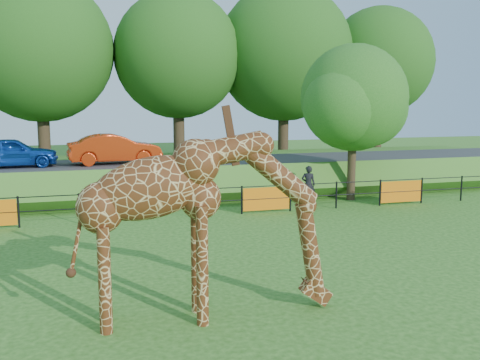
{
  "coord_description": "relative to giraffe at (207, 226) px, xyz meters",
  "views": [
    {
      "loc": [
        -3.72,
        -11.39,
        4.31
      ],
      "look_at": [
        0.66,
        3.65,
        2.0
      ],
      "focal_mm": 40.0,
      "sensor_mm": 36.0,
      "label": 1
    }
  ],
  "objects": [
    {
      "name": "car_blue",
      "position": [
        -5.39,
        15.31,
        0.21
      ],
      "size": [
        4.04,
        1.9,
        1.34
      ],
      "primitive_type": "imported",
      "rotation": [
        0.0,
        0.0,
        1.66
      ],
      "color": "#1544AD",
      "rests_on": "road"
    },
    {
      "name": "bg_tree_line",
      "position": [
        3.36,
        23.36,
        5.32
      ],
      "size": [
        37.3,
        8.8,
        11.82
      ],
      "color": "#302115",
      "rests_on": "ground"
    },
    {
      "name": "tree_east",
      "position": [
        9.07,
        10.99,
        2.4
      ],
      "size": [
        5.4,
        4.71,
        6.76
      ],
      "color": "#302115",
      "rests_on": "ground"
    },
    {
      "name": "embankment",
      "position": [
        1.47,
        16.86,
        -1.23
      ],
      "size": [
        40.0,
        9.0,
        1.3
      ],
      "primitive_type": "cube",
      "color": "#285816",
      "rests_on": "ground"
    },
    {
      "name": "car_red",
      "position": [
        -0.91,
        15.45,
        0.24
      ],
      "size": [
        4.36,
        1.92,
        1.39
      ],
      "primitive_type": "imported",
      "rotation": [
        0.0,
        0.0,
        1.68
      ],
      "color": "red",
      "rests_on": "road"
    },
    {
      "name": "giraffe",
      "position": [
        0.0,
        0.0,
        0.0
      ],
      "size": [
        5.3,
        1.21,
        3.75
      ],
      "primitive_type": null,
      "rotation": [
        0.0,
        0.0,
        -0.05
      ],
      "color": "#522811",
      "rests_on": "ground"
    },
    {
      "name": "ground",
      "position": [
        1.47,
        1.36,
        -1.88
      ],
      "size": [
        90.0,
        90.0,
        0.0
      ],
      "primitive_type": "plane",
      "color": "#285816",
      "rests_on": "ground"
    },
    {
      "name": "visitor",
      "position": [
        6.84,
        10.76,
        -1.07
      ],
      "size": [
        0.69,
        0.58,
        1.6
      ],
      "primitive_type": "imported",
      "rotation": [
        0.0,
        0.0,
        2.74
      ],
      "color": "black",
      "rests_on": "ground"
    },
    {
      "name": "perimeter_fence",
      "position": [
        1.47,
        9.36,
        -1.33
      ],
      "size": [
        28.07,
        0.1,
        1.1
      ],
      "primitive_type": null,
      "color": "black",
      "rests_on": "ground"
    },
    {
      "name": "road",
      "position": [
        1.47,
        15.36,
        -0.52
      ],
      "size": [
        40.0,
        5.0,
        0.12
      ],
      "primitive_type": "cube",
      "color": "#2C2C2E",
      "rests_on": "embankment"
    }
  ]
}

